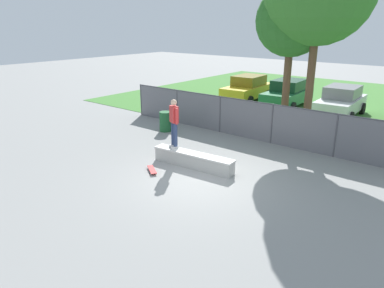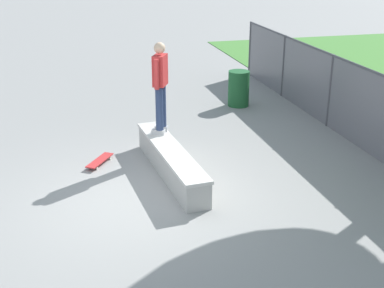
{
  "view_description": "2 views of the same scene",
  "coord_description": "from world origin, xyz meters",
  "px_view_note": "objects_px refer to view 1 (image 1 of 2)",
  "views": [
    {
      "loc": [
        6.73,
        -8.57,
        4.91
      ],
      "look_at": [
        -1.02,
        0.93,
        0.81
      ],
      "focal_mm": 33.83,
      "sensor_mm": 36.0,
      "label": 1
    },
    {
      "loc": [
        7.98,
        -1.04,
        4.13
      ],
      "look_at": [
        -0.3,
        1.09,
        0.81
      ],
      "focal_mm": 48.97,
      "sensor_mm": 36.0,
      "label": 2
    }
  ],
  "objects_px": {
    "concrete_ledge": "(193,160)",
    "car_green": "(288,93)",
    "car_white": "(341,101)",
    "car_yellow": "(248,88)",
    "trash_bin": "(165,121)",
    "skateboarder": "(174,121)",
    "tree_near_left": "(292,22)",
    "skateboard": "(152,170)"
  },
  "relations": [
    {
      "from": "concrete_ledge",
      "to": "car_green",
      "type": "bearing_deg",
      "value": 98.59
    },
    {
      "from": "concrete_ledge",
      "to": "car_yellow",
      "type": "xyz_separation_m",
      "value": [
        -4.56,
        11.35,
        0.57
      ]
    },
    {
      "from": "tree_near_left",
      "to": "car_green",
      "type": "relative_size",
      "value": 1.52
    },
    {
      "from": "car_yellow",
      "to": "skateboard",
      "type": "bearing_deg",
      "value": -73.49
    },
    {
      "from": "skateboarder",
      "to": "skateboard",
      "type": "xyz_separation_m",
      "value": [
        0.07,
        -1.27,
        -1.46
      ]
    },
    {
      "from": "tree_near_left",
      "to": "trash_bin",
      "type": "distance_m",
      "value": 7.07
    },
    {
      "from": "car_yellow",
      "to": "concrete_ledge",
      "type": "bearing_deg",
      "value": -68.11
    },
    {
      "from": "concrete_ledge",
      "to": "skateboard",
      "type": "xyz_separation_m",
      "value": [
        -0.82,
        -1.26,
        -0.19
      ]
    },
    {
      "from": "concrete_ledge",
      "to": "skateboarder",
      "type": "bearing_deg",
      "value": 179.64
    },
    {
      "from": "skateboard",
      "to": "trash_bin",
      "type": "distance_m",
      "value": 5.02
    },
    {
      "from": "tree_near_left",
      "to": "car_white",
      "type": "height_order",
      "value": "tree_near_left"
    },
    {
      "from": "car_green",
      "to": "skateboard",
      "type": "bearing_deg",
      "value": -85.99
    },
    {
      "from": "trash_bin",
      "to": "skateboarder",
      "type": "bearing_deg",
      "value": -41.96
    },
    {
      "from": "skateboarder",
      "to": "tree_near_left",
      "type": "bearing_deg",
      "value": 71.86
    },
    {
      "from": "concrete_ledge",
      "to": "car_white",
      "type": "height_order",
      "value": "car_white"
    },
    {
      "from": "skateboard",
      "to": "car_green",
      "type": "distance_m",
      "value": 12.58
    },
    {
      "from": "tree_near_left",
      "to": "trash_bin",
      "type": "xyz_separation_m",
      "value": [
        -4.75,
        -2.69,
        -4.5
      ]
    },
    {
      "from": "car_yellow",
      "to": "car_white",
      "type": "bearing_deg",
      "value": -3.89
    },
    {
      "from": "concrete_ledge",
      "to": "skateboarder",
      "type": "xyz_separation_m",
      "value": [
        -0.9,
        0.01,
        1.27
      ]
    },
    {
      "from": "concrete_ledge",
      "to": "skateboard",
      "type": "relative_size",
      "value": 4.16
    },
    {
      "from": "skateboard",
      "to": "trash_bin",
      "type": "height_order",
      "value": "trash_bin"
    },
    {
      "from": "car_green",
      "to": "car_white",
      "type": "bearing_deg",
      "value": -5.88
    },
    {
      "from": "skateboarder",
      "to": "car_yellow",
      "type": "height_order",
      "value": "skateboarder"
    },
    {
      "from": "tree_near_left",
      "to": "car_green",
      "type": "xyz_separation_m",
      "value": [
        -2.57,
        5.89,
        -4.13
      ]
    },
    {
      "from": "car_green",
      "to": "skateboarder",
      "type": "bearing_deg",
      "value": -85.91
    },
    {
      "from": "skateboarder",
      "to": "trash_bin",
      "type": "xyz_separation_m",
      "value": [
        -2.99,
        2.69,
        -1.06
      ]
    },
    {
      "from": "skateboard",
      "to": "tree_near_left",
      "type": "bearing_deg",
      "value": 75.74
    },
    {
      "from": "concrete_ledge",
      "to": "tree_near_left",
      "type": "relative_size",
      "value": 0.5
    },
    {
      "from": "skateboard",
      "to": "trash_bin",
      "type": "xyz_separation_m",
      "value": [
        -3.06,
        3.96,
        0.4
      ]
    },
    {
      "from": "car_white",
      "to": "skateboard",
      "type": "bearing_deg",
      "value": -101.24
    },
    {
      "from": "car_yellow",
      "to": "trash_bin",
      "type": "xyz_separation_m",
      "value": [
        0.67,
        -8.65,
        -0.37
      ]
    },
    {
      "from": "skateboarder",
      "to": "car_green",
      "type": "relative_size",
      "value": 0.43
    },
    {
      "from": "skateboard",
      "to": "car_white",
      "type": "bearing_deg",
      "value": 78.76
    },
    {
      "from": "skateboarder",
      "to": "car_yellow",
      "type": "bearing_deg",
      "value": 107.9
    },
    {
      "from": "car_yellow",
      "to": "trash_bin",
      "type": "height_order",
      "value": "car_yellow"
    },
    {
      "from": "tree_near_left",
      "to": "car_yellow",
      "type": "xyz_separation_m",
      "value": [
        -5.42,
        5.97,
        -4.13
      ]
    },
    {
      "from": "skateboard",
      "to": "car_green",
      "type": "bearing_deg",
      "value": 94.01
    },
    {
      "from": "skateboarder",
      "to": "skateboard",
      "type": "relative_size",
      "value": 2.35
    },
    {
      "from": "car_yellow",
      "to": "car_green",
      "type": "distance_m",
      "value": 2.86
    },
    {
      "from": "car_yellow",
      "to": "trash_bin",
      "type": "bearing_deg",
      "value": -85.55
    },
    {
      "from": "car_white",
      "to": "trash_bin",
      "type": "distance_m",
      "value": 9.9
    },
    {
      "from": "car_green",
      "to": "trash_bin",
      "type": "distance_m",
      "value": 8.86
    }
  ]
}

